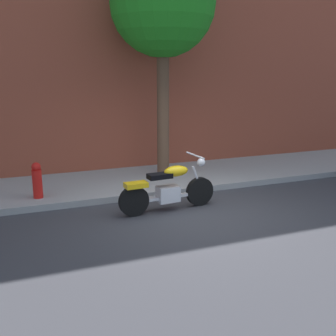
{
  "coord_description": "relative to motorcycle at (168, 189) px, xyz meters",
  "views": [
    {
      "loc": [
        -3.3,
        -6.82,
        2.8
      ],
      "look_at": [
        -0.48,
        0.46,
        0.88
      ],
      "focal_mm": 43.55,
      "sensor_mm": 36.0,
      "label": 1
    }
  ],
  "objects": [
    {
      "name": "ground_plane",
      "position": [
        0.48,
        -0.47,
        -0.45
      ],
      "size": [
        60.0,
        60.0,
        0.0
      ],
      "primitive_type": "plane",
      "color": "#38383D"
    },
    {
      "name": "sidewalk",
      "position": [
        0.48,
        2.08,
        -0.38
      ],
      "size": [
        23.61,
        2.48,
        0.14
      ],
      "primitive_type": "cube",
      "color": "#999999",
      "rests_on": "ground"
    },
    {
      "name": "motorcycle",
      "position": [
        0.0,
        0.0,
        0.0
      ],
      "size": [
        2.07,
        0.7,
        1.1
      ],
      "color": "black",
      "rests_on": "ground"
    },
    {
      "name": "street_tree",
      "position": [
        0.73,
        2.2,
        3.77
      ],
      "size": [
        2.48,
        2.48,
        5.52
      ],
      "color": "brown",
      "rests_on": "ground"
    },
    {
      "name": "fire_hydrant",
      "position": [
        -2.41,
        1.36,
        0.0
      ],
      "size": [
        0.2,
        0.2,
        0.91
      ],
      "color": "red",
      "rests_on": "ground"
    }
  ]
}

